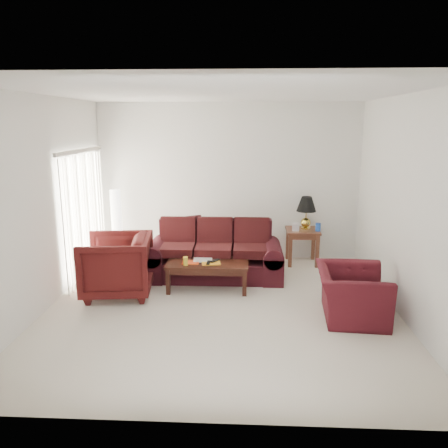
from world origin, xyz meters
name	(u,v)px	position (x,y,z in m)	size (l,w,h in m)	color
floor	(221,308)	(0.00, 0.00, 0.00)	(5.00, 5.00, 0.00)	beige
blinds	(84,215)	(-2.42, 1.30, 1.08)	(0.10, 2.00, 2.16)	silver
sofa	(214,251)	(-0.19, 1.29, 0.48)	(2.33, 1.00, 0.95)	black
throw_pillow	(191,227)	(-0.67, 2.01, 0.73)	(0.40, 0.12, 0.40)	black
end_table	(302,246)	(1.42, 2.15, 0.33)	(0.61, 0.61, 0.66)	#52391C
table_lamp	(306,213)	(1.48, 2.20, 0.97)	(0.37, 0.37, 0.62)	gold
clock	(296,228)	(1.27, 2.01, 0.73)	(0.13, 0.05, 0.13)	silver
blue_canister	(318,227)	(1.68, 2.03, 0.74)	(0.09, 0.09, 0.15)	#1844A1
picture_frame	(296,223)	(1.31, 2.35, 0.74)	(0.12, 0.02, 0.15)	silver
floor_lamp	(117,226)	(-2.10, 2.07, 0.71)	(0.23, 0.23, 1.42)	white
armchair_left	(117,265)	(-1.63, 0.43, 0.47)	(1.01, 1.04, 0.95)	#3C0E0D
armchair_right	(351,294)	(1.79, -0.22, 0.34)	(1.05, 0.92, 0.68)	#3E0E15
coffee_table	(208,275)	(-0.26, 0.74, 0.23)	(1.30, 0.65, 0.45)	black
magazine_red	(191,262)	(-0.52, 0.67, 0.46)	(0.26, 0.20, 0.02)	#E04316
magazine_white	(203,260)	(-0.34, 0.80, 0.46)	(0.30, 0.22, 0.02)	beige
magazine_orange	(211,263)	(-0.20, 0.66, 0.46)	(0.28, 0.21, 0.02)	orange
remote_a	(208,263)	(-0.23, 0.61, 0.48)	(0.05, 0.17, 0.02)	black
remote_b	(215,261)	(-0.14, 0.72, 0.48)	(0.05, 0.18, 0.02)	black
yellow_glass	(186,261)	(-0.58, 0.55, 0.52)	(0.08, 0.08, 0.13)	gold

